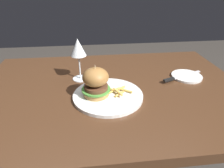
% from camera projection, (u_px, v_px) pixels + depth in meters
% --- Properties ---
extents(dining_table, '(1.20, 0.83, 0.74)m').
position_uv_depth(dining_table, '(112.00, 105.00, 0.94)').
color(dining_table, '#472B19').
rests_on(dining_table, ground).
extents(main_plate, '(0.29, 0.29, 0.01)m').
position_uv_depth(main_plate, '(108.00, 96.00, 0.82)').
color(main_plate, white).
rests_on(main_plate, dining_table).
extents(burger_sandwich, '(0.12, 0.12, 0.13)m').
position_uv_depth(burger_sandwich, '(96.00, 82.00, 0.79)').
color(burger_sandwich, '#B78447').
rests_on(burger_sandwich, main_plate).
extents(fries_pile, '(0.11, 0.08, 0.02)m').
position_uv_depth(fries_pile, '(118.00, 91.00, 0.82)').
color(fries_pile, gold).
rests_on(fries_pile, main_plate).
extents(wine_glass, '(0.08, 0.08, 0.20)m').
position_uv_depth(wine_glass, '(78.00, 49.00, 0.90)').
color(wine_glass, silver).
rests_on(wine_glass, dining_table).
extents(bread_plate, '(0.15, 0.15, 0.01)m').
position_uv_depth(bread_plate, '(187.00, 76.00, 0.98)').
color(bread_plate, white).
rests_on(bread_plate, dining_table).
extents(table_knife, '(0.22, 0.10, 0.01)m').
position_uv_depth(table_knife, '(179.00, 77.00, 0.96)').
color(table_knife, silver).
rests_on(table_knife, bread_plate).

